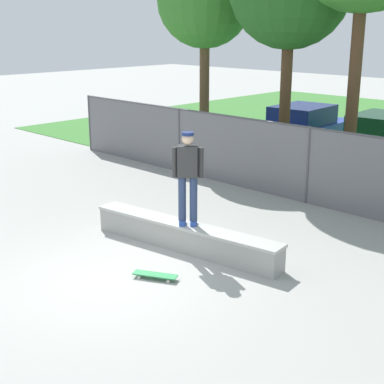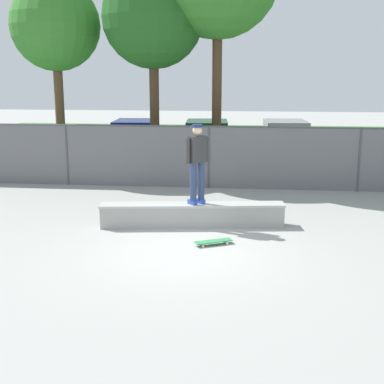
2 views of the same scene
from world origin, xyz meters
The scene contains 8 objects.
ground_plane centered at (0.00, 0.00, 0.00)m, with size 80.00×80.00×0.00m, color #9E9E99.
concrete_ledge centered at (-0.04, 1.82, 0.27)m, with size 4.31×1.05×0.54m.
skateboarder centered at (0.07, 1.80, 1.58)m, with size 0.49×0.44×1.84m.
skateboard centered at (0.55, 0.49, 0.07)m, with size 0.80×0.54×0.09m.
chainlink_fence centered at (0.00, 6.10, 1.05)m, with size 18.14×0.07×1.94m.
tree_near_left centered at (-5.44, 8.18, 5.03)m, with size 3.05×3.05×6.60m.
car_blue centered at (-3.34, 10.95, 0.84)m, with size 2.24×4.31×1.66m.
car_green centered at (-0.47, 11.05, 0.84)m, with size 2.24×4.31×1.66m.
Camera 1 is at (7.35, -5.58, 4.30)m, focal length 52.76 mm.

